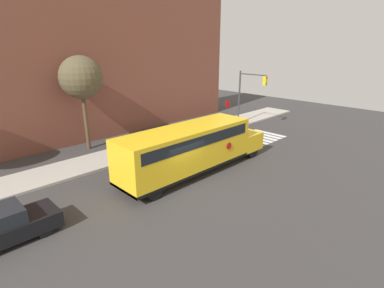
{
  "coord_description": "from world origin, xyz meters",
  "views": [
    {
      "loc": [
        -10.46,
        -11.46,
        7.63
      ],
      "look_at": [
        2.08,
        1.25,
        1.64
      ],
      "focal_mm": 28.0,
      "sensor_mm": 36.0,
      "label": 1
    }
  ],
  "objects_px": {
    "stop_sign": "(227,110)",
    "tree_near_sidewalk": "(81,78)",
    "school_bus": "(191,147)",
    "traffic_light": "(248,91)"
  },
  "relations": [
    {
      "from": "school_bus",
      "to": "tree_near_sidewalk",
      "type": "height_order",
      "value": "tree_near_sidewalk"
    },
    {
      "from": "stop_sign",
      "to": "traffic_light",
      "type": "xyz_separation_m",
      "value": [
        1.6,
        -1.08,
        1.71
      ]
    },
    {
      "from": "school_bus",
      "to": "stop_sign",
      "type": "distance_m",
      "value": 11.07
    },
    {
      "from": "school_bus",
      "to": "stop_sign",
      "type": "relative_size",
      "value": 4.14
    },
    {
      "from": "stop_sign",
      "to": "tree_near_sidewalk",
      "type": "bearing_deg",
      "value": 163.6
    },
    {
      "from": "school_bus",
      "to": "traffic_light",
      "type": "distance_m",
      "value": 12.23
    },
    {
      "from": "tree_near_sidewalk",
      "to": "school_bus",
      "type": "bearing_deg",
      "value": -74.66
    },
    {
      "from": "school_bus",
      "to": "traffic_light",
      "type": "bearing_deg",
      "value": 19.65
    },
    {
      "from": "stop_sign",
      "to": "tree_near_sidewalk",
      "type": "relative_size",
      "value": 0.38
    },
    {
      "from": "stop_sign",
      "to": "tree_near_sidewalk",
      "type": "height_order",
      "value": "tree_near_sidewalk"
    }
  ]
}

